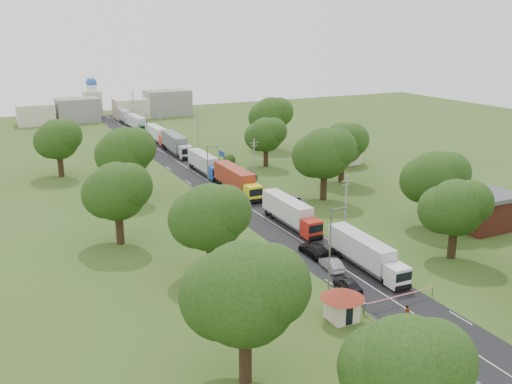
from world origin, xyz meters
TOP-DOWN VIEW (x-y plane):
  - ground at (0.00, 0.00)m, footprint 260.00×260.00m
  - road at (0.00, 20.00)m, footprint 8.00×200.00m
  - boom_barrier at (-1.36, -25.00)m, footprint 9.22×0.35m
  - guard_booth at (-7.20, -25.00)m, footprint 4.40×4.40m
  - guard_rail at (-5.00, -35.00)m, footprint 0.10×17.00m
  - info_sign at (5.20, 35.00)m, footprint 0.12×3.10m
  - pole_1 at (5.50, -7.00)m, footprint 1.60×0.24m
  - pole_2 at (5.50, 21.00)m, footprint 1.60×0.24m
  - pole_3 at (5.50, 49.00)m, footprint 1.60×0.24m
  - pole_4 at (5.50, 77.00)m, footprint 1.60×0.24m
  - pole_5 at (5.50, 105.00)m, footprint 1.60×0.24m
  - lamp_0 at (-5.35, -20.00)m, footprint 2.03×0.22m
  - lamp_1 at (-5.35, 15.00)m, footprint 2.03×0.22m
  - lamp_2 at (-5.35, 50.00)m, footprint 2.03×0.22m
  - tree_2 at (13.99, -17.86)m, footprint 8.00×8.00m
  - tree_3 at (19.99, -7.84)m, footprint 8.80×8.80m
  - tree_4 at (12.99, 10.17)m, footprint 9.60×9.60m
  - tree_5 at (21.99, 18.16)m, footprint 8.80×8.80m
  - tree_6 at (14.99, 35.14)m, footprint 8.00×8.00m
  - tree_7 at (23.99, 50.17)m, footprint 9.60×9.60m
  - tree_8 at (-14.01, -41.86)m, footprint 8.00×8.00m
  - tree_9 at (-20.01, -29.83)m, footprint 9.60×9.60m
  - tree_10 at (-15.01, -9.84)m, footprint 8.80×8.80m
  - tree_11 at (-22.01, 5.16)m, footprint 8.80×8.80m
  - tree_12 at (-16.01, 25.17)m, footprint 9.60×9.60m
  - tree_13 at (-24.01, 45.16)m, footprint 8.80×8.80m
  - house_brick at (26.00, -12.00)m, footprint 8.60×6.60m
  - house_cream at (30.00, 30.00)m, footprint 10.08×10.08m
  - distant_town at (0.68, 110.00)m, footprint 52.00×8.00m
  - church at (-4.00, 118.00)m, footprint 5.00×5.00m
  - truck_0 at (2.27, -15.96)m, footprint 2.61×13.58m
  - truck_1 at (1.73, 1.26)m, footprint 2.42×13.85m
  - truck_2 at (1.81, 20.31)m, footprint 2.66×15.11m
  - truck_3 at (1.61, 35.14)m, footprint 2.43×13.67m
  - truck_4 at (2.21, 54.75)m, footprint 3.35×15.68m
  - truck_5 at (2.38, 69.51)m, footprint 2.65×13.47m
  - truck_6 at (2.06, 87.47)m, footprint 2.86×14.17m
  - truck_7 at (2.16, 103.51)m, footprint 2.80×13.71m
  - car_lane_front at (-3.00, -20.00)m, footprint 2.27×4.61m
  - car_lane_mid at (-1.48, -14.54)m, footprint 1.96×4.37m
  - car_lane_rear at (-1.00, -9.95)m, footprint 2.29×5.56m
  - car_verge_near at (7.14, 9.61)m, footprint 3.21×5.90m
  - car_verge_far at (7.79, 27.78)m, footprint 2.13×4.20m
  - pedestrian_near at (-1.84, -28.34)m, footprint 0.74×0.58m
  - pedestrian_booth at (-6.50, -26.00)m, footprint 1.16×1.13m

SIDE VIEW (x-z plane):
  - ground at x=0.00m, z-range 0.00..0.00m
  - road at x=0.00m, z-range -0.02..0.02m
  - guard_rail at x=-5.00m, z-range -0.85..0.85m
  - car_verge_far at x=7.79m, z-range 0.00..1.37m
  - car_lane_mid at x=-1.48m, z-range 0.00..1.39m
  - car_lane_front at x=-3.00m, z-range 0.00..1.51m
  - car_verge_near at x=7.14m, z-range 0.00..1.57m
  - car_lane_rear at x=-1.00m, z-range 0.00..1.61m
  - boom_barrier at x=-1.36m, z-range 0.30..1.48m
  - pedestrian_near at x=-1.84m, z-range 0.00..1.80m
  - pedestrian_booth at x=-6.50m, z-range 0.00..1.88m
  - truck_5 at x=2.38m, z-range 0.11..3.84m
  - truck_0 at x=2.27m, z-range 0.11..3.87m
  - truck_3 at x=1.61m, z-range 0.12..3.90m
  - truck_7 at x=2.16m, z-range 0.12..3.91m
  - truck_1 at x=1.73m, z-range 0.12..3.96m
  - truck_6 at x=2.06m, z-range 0.12..4.04m
  - guard_booth at x=-7.20m, z-range 0.44..3.89m
  - truck_2 at x=1.81m, z-range 0.13..4.32m
  - truck_4 at x=2.21m, z-range 0.13..4.47m
  - house_brick at x=26.00m, z-range 0.05..5.25m
  - info_sign at x=5.20m, z-range 0.95..5.05m
  - distant_town at x=0.68m, z-range -0.51..7.49m
  - house_cream at x=30.00m, z-range 0.74..6.54m
  - pole_1 at x=5.50m, z-range 0.18..9.18m
  - pole_2 at x=5.50m, z-range 0.18..9.18m
  - pole_3 at x=5.50m, z-range 0.18..9.18m
  - pole_4 at x=5.50m, z-range 0.18..9.18m
  - pole_5 at x=5.50m, z-range 0.18..9.18m
  - church at x=-4.00m, z-range -0.76..11.54m
  - lamp_0 at x=-5.35m, z-range 0.55..10.55m
  - lamp_1 at x=-5.35m, z-range 0.55..10.55m
  - lamp_2 at x=-5.35m, z-range 0.55..10.55m
  - tree_2 at x=13.99m, z-range 1.55..11.65m
  - tree_6 at x=14.99m, z-range 1.55..11.65m
  - tree_8 at x=-14.01m, z-range 1.55..11.65m
  - tree_3 at x=19.99m, z-range 1.69..12.76m
  - tree_5 at x=21.99m, z-range 1.69..12.76m
  - tree_10 at x=-15.01m, z-range 1.69..12.76m
  - tree_11 at x=-22.01m, z-range 1.69..12.76m
  - tree_13 at x=-24.01m, z-range 1.69..12.76m
  - tree_4 at x=12.99m, z-range 1.83..13.88m
  - tree_7 at x=23.99m, z-range 1.83..13.88m
  - tree_9 at x=-20.01m, z-range 1.83..13.88m
  - tree_12 at x=-16.01m, z-range 1.83..13.88m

